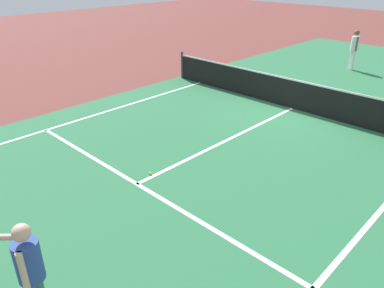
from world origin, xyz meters
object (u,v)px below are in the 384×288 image
at_px(tennis_ball_mid_court, 150,173).
at_px(player_near, 27,266).
at_px(player_far, 355,46).
at_px(net, 294,94).

bearing_deg(tennis_ball_mid_court, player_near, -61.52).
xyz_separation_m(player_near, player_far, (-2.49, 15.52, 0.05)).
height_order(net, tennis_ball_mid_court, net).
bearing_deg(tennis_ball_mid_court, net, 89.08).
distance_m(net, tennis_ball_mid_court, 5.96).
bearing_deg(net, tennis_ball_mid_court, -90.92).
bearing_deg(player_near, player_far, 99.13).
relative_size(net, player_far, 6.05).
bearing_deg(player_far, net, -83.42).
height_order(net, player_far, player_far).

